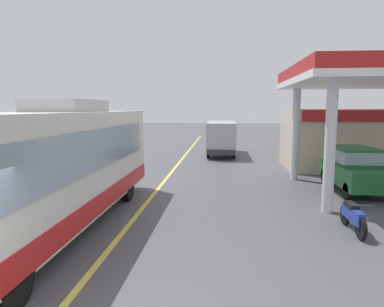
# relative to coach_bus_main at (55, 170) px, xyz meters

# --- Properties ---
(ground) EXTENTS (120.00, 120.00, 0.00)m
(ground) POSITION_rel_coach_bus_main_xyz_m (1.92, 14.83, -1.72)
(ground) COLOR #4C4C51
(lane_divider_stripe) EXTENTS (0.16, 50.00, 0.01)m
(lane_divider_stripe) POSITION_rel_coach_bus_main_xyz_m (1.92, 9.83, -1.72)
(lane_divider_stripe) COLOR #D8CC4C
(lane_divider_stripe) RESTS_ON ground
(coach_bus_main) EXTENTS (2.60, 11.04, 3.69)m
(coach_bus_main) POSITION_rel_coach_bus_main_xyz_m (0.00, 0.00, 0.00)
(coach_bus_main) COLOR silver
(coach_bus_main) RESTS_ON ground
(gas_station_roadside) EXTENTS (9.10, 11.95, 5.10)m
(gas_station_roadside) POSITION_rel_coach_bus_main_xyz_m (11.85, 9.31, 0.91)
(gas_station_roadside) COLOR #B21E1E
(gas_station_roadside) RESTS_ON ground
(car_at_pump) EXTENTS (1.70, 4.20, 1.82)m
(car_at_pump) POSITION_rel_coach_bus_main_xyz_m (10.16, 5.70, -0.71)
(car_at_pump) COLOR #1E602D
(car_at_pump) RESTS_ON ground
(minibus_opposing_lane) EXTENTS (2.04, 6.13, 2.44)m
(minibus_opposing_lane) POSITION_rel_coach_bus_main_xyz_m (4.58, 16.66, -0.25)
(minibus_opposing_lane) COLOR #A5A5AD
(minibus_opposing_lane) RESTS_ON ground
(motorcycle_parked_forecourt) EXTENTS (0.55, 1.80, 0.92)m
(motorcycle_parked_forecourt) POSITION_rel_coach_bus_main_xyz_m (8.30, 0.55, -1.28)
(motorcycle_parked_forecourt) COLOR black
(motorcycle_parked_forecourt) RESTS_ON ground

